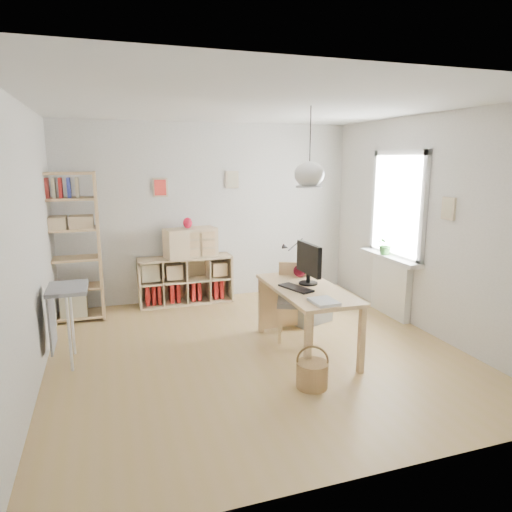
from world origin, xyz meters
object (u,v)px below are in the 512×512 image
object	(u,v)px
desk	(306,295)
cube_shelf	(184,284)
drawer_chest	(191,243)
storage_chest	(306,307)
tall_bookshelf	(68,241)
chair	(296,296)
monitor	(309,261)

from	to	relation	value
desk	cube_shelf	world-z (taller)	desk
cube_shelf	drawer_chest	bearing A→B (deg)	-19.88
drawer_chest	storage_chest	bearing A→B (deg)	-53.84
tall_bookshelf	storage_chest	world-z (taller)	tall_bookshelf
desk	chair	size ratio (longest dim) A/B	1.64
desk	storage_chest	size ratio (longest dim) A/B	1.95
desk	drawer_chest	size ratio (longest dim) A/B	1.98
desk	chair	distance (m)	0.44
storage_chest	monitor	size ratio (longest dim) A/B	1.41
desk	drawer_chest	distance (m)	2.39
desk	cube_shelf	xyz separation A→B (m)	(-1.02, 2.23, -0.36)
desk	drawer_chest	world-z (taller)	drawer_chest
desk	storage_chest	xyz separation A→B (m)	(0.42, 0.91, -0.47)
chair	desk	bearing A→B (deg)	-74.22
desk	monitor	xyz separation A→B (m)	(0.08, 0.13, 0.36)
desk	monitor	size ratio (longest dim) A/B	2.75
chair	drawer_chest	xyz separation A→B (m)	(-0.97, 1.77, 0.42)
cube_shelf	drawer_chest	world-z (taller)	drawer_chest
desk	tall_bookshelf	xyz separation A→B (m)	(-2.59, 1.95, 0.43)
desk	cube_shelf	size ratio (longest dim) A/B	1.07
monitor	storage_chest	bearing A→B (deg)	64.92
cube_shelf	tall_bookshelf	distance (m)	1.77
monitor	drawer_chest	size ratio (longest dim) A/B	0.72
cube_shelf	chair	bearing A→B (deg)	-59.25
tall_bookshelf	chair	distance (m)	3.11
monitor	drawer_chest	xyz separation A→B (m)	(-0.98, 2.06, -0.08)
storage_chest	chair	bearing A→B (deg)	-146.52
desk	cube_shelf	distance (m)	2.48
chair	monitor	world-z (taller)	monitor
drawer_chest	desk	bearing A→B (deg)	-77.53
chair	drawer_chest	distance (m)	2.06
tall_bookshelf	drawer_chest	bearing A→B (deg)	8.14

